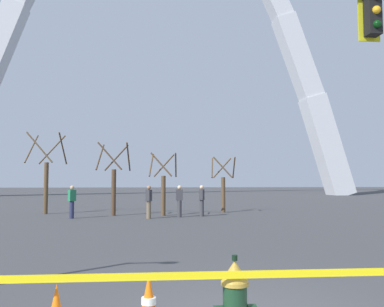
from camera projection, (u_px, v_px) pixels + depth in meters
fire_hydrant at (235, 304)px, 4.32m from camera, size 0.46×0.48×0.99m
caution_tape_barrier at (205, 295)px, 4.14m from camera, size 5.11×0.20×0.90m
traffic_cone_mid_sidewalk at (149, 306)px, 4.63m from camera, size 0.36×0.36×0.73m
monument_arch at (155, 37)px, 51.95m from camera, size 52.27×2.88×46.46m
tree_far_left at (46, 178)px, 22.35m from camera, size 2.05×2.06×4.46m
tree_left_mid at (114, 183)px, 21.21m from camera, size 1.76×1.77×3.81m
tree_center_left at (163, 188)px, 21.20m from camera, size 1.53×1.54×3.28m
tree_center_right at (223, 188)px, 23.47m from camera, size 1.49×1.50×3.20m
pedestrian_walking_left at (202, 200)px, 20.73m from camera, size 0.32×0.39×1.59m
pedestrian_standing_center at (72, 201)px, 19.56m from camera, size 0.38×0.38×1.59m
pedestrian_walking_right at (179, 201)px, 20.24m from camera, size 0.36×0.24×1.59m
pedestrian_near_trees at (149, 202)px, 19.47m from camera, size 0.32×0.39×1.59m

